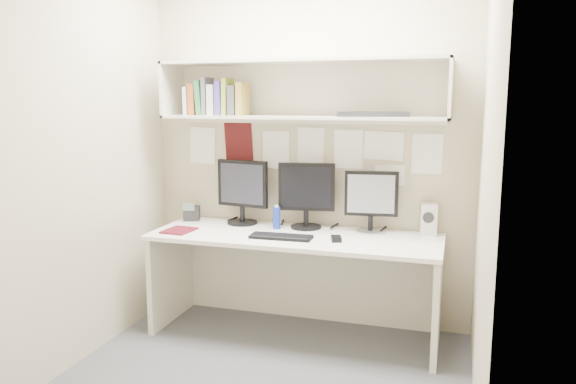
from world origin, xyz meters
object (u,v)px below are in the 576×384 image
(desk, at_px, (295,285))
(desk_phone, at_px, (192,213))
(keyboard, at_px, (281,237))
(monitor_left, at_px, (242,189))
(monitor_center, at_px, (306,193))
(speaker, at_px, (429,219))
(monitor_right, at_px, (371,199))
(maroon_notebook, at_px, (179,230))

(desk, height_order, desk_phone, desk_phone)
(desk, relative_size, keyboard, 4.79)
(monitor_left, height_order, desk_phone, monitor_left)
(monitor_center, bearing_deg, desk_phone, 171.16)
(desk, relative_size, monitor_left, 4.19)
(desk_phone, bearing_deg, monitor_left, -17.36)
(monitor_left, distance_m, monitor_center, 0.50)
(monitor_center, relative_size, speaker, 2.19)
(desk, distance_m, monitor_right, 0.81)
(maroon_notebook, bearing_deg, desk_phone, 107.31)
(desk_phone, bearing_deg, monitor_center, -18.05)
(keyboard, xyz_separation_m, maroon_notebook, (-0.75, -0.02, -0.00))
(desk, bearing_deg, maroon_notebook, -169.35)
(maroon_notebook, bearing_deg, speaker, 18.64)
(monitor_center, bearing_deg, keyboard, -112.12)
(keyboard, distance_m, maroon_notebook, 0.75)
(speaker, bearing_deg, monitor_left, 175.35)
(desk, height_order, keyboard, keyboard)
(maroon_notebook, distance_m, desk_phone, 0.38)
(speaker, bearing_deg, maroon_notebook, -172.76)
(desk, bearing_deg, desk_phone, 166.78)
(monitor_right, bearing_deg, monitor_center, 172.64)
(keyboard, xyz_separation_m, speaker, (0.94, 0.40, 0.10))
(keyboard, relative_size, desk_phone, 2.89)
(monitor_left, distance_m, monitor_right, 0.96)
(monitor_left, xyz_separation_m, maroon_notebook, (-0.34, -0.37, -0.25))
(desk, bearing_deg, keyboard, -113.50)
(speaker, height_order, desk_phone, speaker)
(keyboard, relative_size, speaker, 1.93)
(monitor_center, height_order, desk_phone, monitor_center)
(monitor_right, height_order, maroon_notebook, monitor_right)
(monitor_left, distance_m, maroon_notebook, 0.56)
(maroon_notebook, bearing_deg, monitor_center, 28.77)
(desk, xyz_separation_m, monitor_center, (0.02, 0.22, 0.62))
(monitor_right, height_order, speaker, monitor_right)
(monitor_center, distance_m, speaker, 0.88)
(desk, relative_size, monitor_center, 4.22)
(desk, distance_m, desk_phone, 1.01)
(monitor_center, height_order, keyboard, monitor_center)
(desk, xyz_separation_m, monitor_right, (0.49, 0.22, 0.60))
(monitor_right, bearing_deg, speaker, -0.41)
(monitor_left, bearing_deg, keyboard, -31.45)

